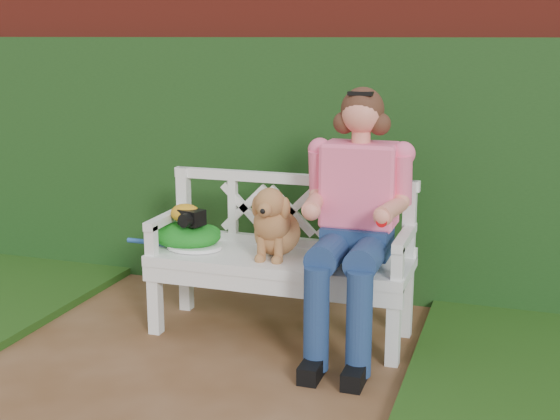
% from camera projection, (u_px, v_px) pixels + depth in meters
% --- Properties ---
extents(ground, '(60.00, 60.00, 0.00)m').
position_uv_depth(ground, '(168.00, 391.00, 3.69)').
color(ground, '#59351A').
extents(brick_wall, '(10.00, 0.30, 2.20)m').
position_uv_depth(brick_wall, '(286.00, 126.00, 5.19)').
color(brick_wall, maroon).
rests_on(brick_wall, ground).
extents(ivy_hedge, '(10.00, 0.18, 1.70)m').
position_uv_depth(ivy_hedge, '(276.00, 166.00, 5.05)').
color(ivy_hedge, '#1E4619').
rests_on(ivy_hedge, ground).
extents(garden_bench, '(1.61, 0.69, 0.48)m').
position_uv_depth(garden_bench, '(280.00, 295.00, 4.34)').
color(garden_bench, white).
rests_on(garden_bench, ground).
extents(seated_woman, '(0.65, 0.84, 1.44)m').
position_uv_depth(seated_woman, '(357.00, 222.00, 4.08)').
color(seated_woman, '#CA4B63').
rests_on(seated_woman, ground).
extents(dog, '(0.35, 0.43, 0.42)m').
position_uv_depth(dog, '(276.00, 220.00, 4.23)').
color(dog, '#B75D2D').
rests_on(dog, garden_bench).
extents(tennis_racket, '(0.67, 0.35, 0.03)m').
position_uv_depth(tennis_racket, '(190.00, 246.00, 4.43)').
color(tennis_racket, white).
rests_on(tennis_racket, garden_bench).
extents(green_bag, '(0.43, 0.34, 0.15)m').
position_uv_depth(green_bag, '(186.00, 235.00, 4.46)').
color(green_bag, green).
rests_on(green_bag, garden_bench).
extents(camera_item, '(0.16, 0.14, 0.09)m').
position_uv_depth(camera_item, '(192.00, 217.00, 4.38)').
color(camera_item, black).
rests_on(camera_item, green_bag).
extents(baseball_glove, '(0.22, 0.19, 0.12)m').
position_uv_depth(baseball_glove, '(186.00, 213.00, 4.43)').
color(baseball_glove, orange).
rests_on(baseball_glove, green_bag).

